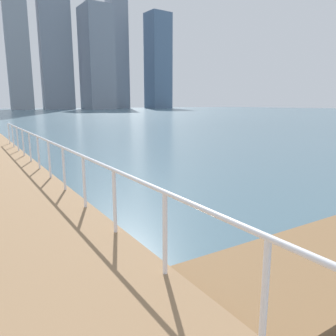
# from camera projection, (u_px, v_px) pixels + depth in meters

# --- Properties ---
(ground_plane) EXTENTS (300.00, 300.00, 0.00)m
(ground_plane) POSITION_uv_depth(u_px,v_px,m) (84.00, 152.00, 16.77)
(ground_plane) COLOR #476675
(boardwalk_railing) EXTENTS (0.06, 26.64, 1.08)m
(boardwalk_railing) POSITION_uv_depth(u_px,v_px,m) (97.00, 174.00, 5.85)
(boardwalk_railing) COLOR white
(boardwalk_railing) RESTS_ON boardwalk
(skyline_tower_4) EXTENTS (12.48, 10.43, 70.24)m
(skyline_tower_4) POSITION_uv_depth(u_px,v_px,m) (53.00, 17.00, 126.01)
(skyline_tower_4) COLOR gray
(skyline_tower_4) RESTS_ON ground_plane
(skyline_tower_5) EXTENTS (10.93, 13.53, 39.81)m
(skyline_tower_5) POSITION_uv_depth(u_px,v_px,m) (97.00, 59.00, 130.75)
(skyline_tower_5) COLOR gray
(skyline_tower_5) RESTS_ON ground_plane
(skyline_tower_6) EXTENTS (8.14, 8.31, 60.65)m
(skyline_tower_6) POSITION_uv_depth(u_px,v_px,m) (117.00, 43.00, 152.32)
(skyline_tower_6) COLOR gray
(skyline_tower_6) RESTS_ON ground_plane
(skyline_tower_7) EXTENTS (10.83, 9.90, 43.17)m
(skyline_tower_7) POSITION_uv_depth(u_px,v_px,m) (158.00, 62.00, 153.17)
(skyline_tower_7) COLOR slate
(skyline_tower_7) RESTS_ON ground_plane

